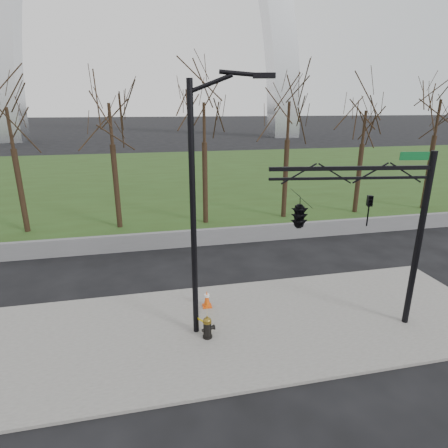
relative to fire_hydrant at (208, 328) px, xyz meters
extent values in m
plane|color=black|center=(1.37, 0.45, -0.46)|extent=(500.00, 500.00, 0.00)
cube|color=slate|center=(1.37, 0.45, -0.41)|extent=(18.00, 6.00, 0.10)
cube|color=#294017|center=(1.37, 30.45, -0.43)|extent=(120.00, 40.00, 0.06)
cube|color=#59595B|center=(1.37, 8.45, -0.01)|extent=(60.00, 0.30, 0.90)
cylinder|color=black|center=(-0.01, 0.00, -0.33)|extent=(0.32, 0.32, 0.06)
cylinder|color=black|center=(-0.01, 0.00, -0.08)|extent=(0.24, 0.24, 0.56)
cylinder|color=black|center=(0.18, 0.03, -0.03)|extent=(0.21, 0.18, 0.15)
cylinder|color=black|center=(-0.15, -0.03, -0.06)|extent=(0.11, 0.11, 0.09)
cylinder|color=brown|center=(-0.01, 0.00, 0.22)|extent=(0.28, 0.28, 0.06)
ellipsoid|color=brown|center=(-0.01, 0.00, 0.27)|extent=(0.26, 0.26, 0.20)
cylinder|color=brown|center=(-0.01, 0.00, 0.38)|extent=(0.06, 0.06, 0.07)
cube|color=#D6470B|center=(0.30, 1.90, -0.34)|extent=(0.35, 0.35, 0.04)
cone|color=#D6470B|center=(0.30, 1.90, -0.01)|extent=(0.26, 0.26, 0.61)
cylinder|color=white|center=(0.30, 1.90, 0.10)|extent=(0.20, 0.20, 0.09)
cylinder|color=black|center=(-0.32, 0.43, 3.54)|extent=(0.18, 0.18, 8.00)
cylinder|color=black|center=(0.21, 0.29, 7.39)|extent=(1.25, 0.44, 0.56)
cylinder|color=black|center=(1.04, 0.08, 7.64)|extent=(1.20, 0.42, 0.22)
cube|color=black|center=(1.62, -0.08, 7.59)|extent=(0.64, 0.37, 0.14)
cylinder|color=black|center=(6.89, -0.56, 2.54)|extent=(0.20, 0.20, 6.00)
cube|color=black|center=(4.42, -0.19, 5.04)|extent=(4.96, 0.86, 0.12)
cube|color=black|center=(4.42, -0.19, 4.74)|extent=(4.96, 0.82, 0.08)
cube|color=#0C5926|center=(6.29, -0.47, 5.39)|extent=(0.90, 0.17, 0.25)
imported|color=black|center=(5.11, -0.30, 3.69)|extent=(0.19, 0.22, 1.00)
imported|color=black|center=(2.93, 0.03, 3.69)|extent=(0.89, 2.53, 1.00)
cube|color=yellow|center=(-0.16, 0.22, 0.15)|extent=(0.31, 0.44, 0.08)
cube|color=yellow|center=(0.14, 0.95, -0.17)|extent=(0.31, 1.90, 0.08)
camera|label=1|loc=(-1.64, -10.07, 6.84)|focal=29.33mm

